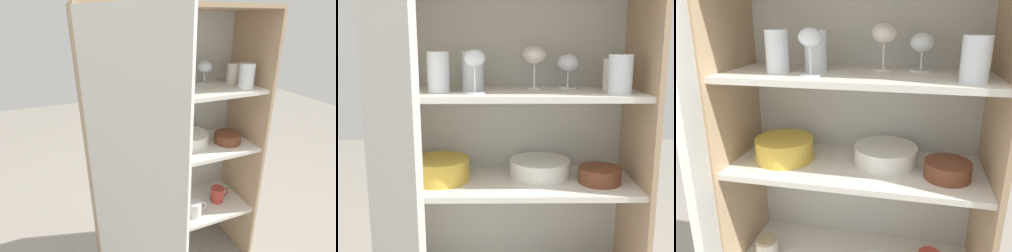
{
  "view_description": "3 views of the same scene",
  "coord_description": "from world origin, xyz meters",
  "views": [
    {
      "loc": [
        -0.52,
        -0.97,
        1.41
      ],
      "look_at": [
        -0.04,
        0.19,
        0.91
      ],
      "focal_mm": 28.0,
      "sensor_mm": 36.0,
      "label": 1
    },
    {
      "loc": [
        -0.04,
        -1.17,
        1.25
      ],
      "look_at": [
        -0.02,
        0.22,
        0.97
      ],
      "focal_mm": 42.0,
      "sensor_mm": 36.0,
      "label": 2
    },
    {
      "loc": [
        0.18,
        -0.85,
        1.26
      ],
      "look_at": [
        -0.05,
        0.2,
        0.91
      ],
      "focal_mm": 35.0,
      "sensor_mm": 36.0,
      "label": 3
    }
  ],
  "objects": [
    {
      "name": "tumbler_glass_2",
      "position": [
        0.34,
        0.2,
        1.15
      ],
      "size": [
        0.06,
        0.06,
        0.11
      ],
      "color": "silver",
      "rests_on": "shelf_board_upper"
    },
    {
      "name": "wine_glass_0",
      "position": [
        -0.12,
        0.09,
        1.2
      ],
      "size": [
        0.07,
        0.07,
        0.14
      ],
      "color": "white",
      "rests_on": "shelf_board_upper"
    },
    {
      "name": "wine_glass_1",
      "position": [
        0.2,
        0.25,
        1.18
      ],
      "size": [
        0.08,
        0.08,
        0.12
      ],
      "color": "white",
      "rests_on": "shelf_board_upper"
    },
    {
      "name": "serving_bowl_small",
      "position": [
        0.3,
        0.14,
        0.81
      ],
      "size": [
        0.15,
        0.15,
        0.05
      ],
      "color": "brown",
      "rests_on": "shelf_board_middle"
    },
    {
      "name": "shelf_board_upper",
      "position": [
        0.0,
        0.17,
        1.09
      ],
      "size": [
        0.86,
        0.34,
        0.02
      ],
      "primitive_type": "cube",
      "color": "silver"
    },
    {
      "name": "wine_glass_2",
      "position": [
        0.08,
        0.24,
        1.21
      ],
      "size": [
        0.09,
        0.09,
        0.16
      ],
      "color": "silver",
      "rests_on": "shelf_board_upper"
    },
    {
      "name": "shelf_board_middle",
      "position": [
        0.0,
        0.17,
        0.77
      ],
      "size": [
        0.86,
        0.34,
        0.02
      ],
      "primitive_type": "cube",
      "color": "silver"
    },
    {
      "name": "mixing_bowl_large",
      "position": [
        -0.26,
        0.17,
        0.82
      ],
      "size": [
        0.21,
        0.21,
        0.08
      ],
      "color": "gold",
      "rests_on": "shelf_board_middle"
    },
    {
      "name": "cupboard_side_right",
      "position": [
        0.44,
        0.17,
        0.73
      ],
      "size": [
        0.02,
        0.37,
        1.46
      ],
      "primitive_type": "cube",
      "color": "tan",
      "rests_on": "ground_plane"
    },
    {
      "name": "cupboard_back_panel",
      "position": [
        0.0,
        0.35,
        0.73
      ],
      "size": [
        0.89,
        0.02,
        1.46
      ],
      "primitive_type": "cube",
      "color": "silver",
      "rests_on": "ground_plane"
    },
    {
      "name": "tumbler_glass_1",
      "position": [
        -0.25,
        0.13,
        1.16
      ],
      "size": [
        0.07,
        0.07,
        0.13
      ],
      "color": "white",
      "rests_on": "shelf_board_upper"
    },
    {
      "name": "storage_jar",
      "position": [
        -0.34,
        0.13,
        0.41
      ],
      "size": [
        0.09,
        0.09,
        0.07
      ],
      "color": "beige",
      "rests_on": "shelf_board_lower"
    },
    {
      "name": "tumbler_glass_3",
      "position": [
        -0.14,
        0.19,
        1.16
      ],
      "size": [
        0.08,
        0.08,
        0.13
      ],
      "color": "white",
      "rests_on": "shelf_board_upper"
    },
    {
      "name": "cupboard_side_left",
      "position": [
        -0.44,
        0.17,
        0.73
      ],
      "size": [
        0.02,
        0.37,
        1.46
      ],
      "primitive_type": "cube",
      "color": "tan",
      "rests_on": "ground_plane"
    },
    {
      "name": "tumbler_glass_0",
      "position": [
        0.34,
        0.08,
        1.16
      ],
      "size": [
        0.08,
        0.08,
        0.13
      ],
      "color": "white",
      "rests_on": "shelf_board_upper"
    },
    {
      "name": "cupboard_door",
      "position": [
        -0.33,
        -0.21,
        0.73
      ],
      "size": [
        0.25,
        0.39,
        1.46
      ],
      "color": "silver",
      "rests_on": "ground_plane"
    },
    {
      "name": "plate_stack_white",
      "position": [
        0.1,
        0.21,
        0.81
      ],
      "size": [
        0.22,
        0.22,
        0.06
      ],
      "color": "white",
      "rests_on": "shelf_board_middle"
    }
  ]
}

